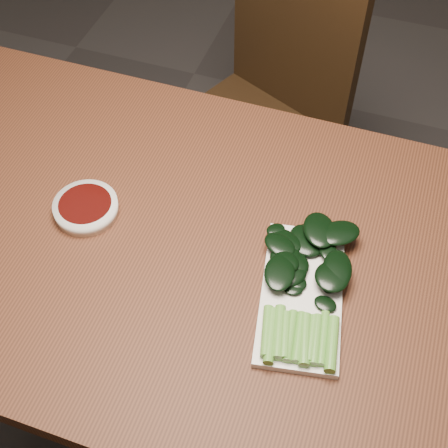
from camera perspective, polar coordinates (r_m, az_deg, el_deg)
ground at (r=1.80m, az=-1.19°, el=-16.15°), size 6.00×6.00×0.00m
table at (r=1.20m, az=-1.72°, el=-4.01°), size 1.40×0.80×0.75m
chair_far at (r=1.79m, az=3.57°, el=10.29°), size 0.54×0.54×0.89m
sauce_bowl at (r=1.21m, az=-12.51°, el=1.47°), size 0.12×0.12×0.03m
serving_plate at (r=1.08m, az=7.09°, el=-6.47°), size 0.19×0.31×0.01m
gai_lan at (r=1.08m, az=7.52°, el=-4.76°), size 0.19×0.32×0.03m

